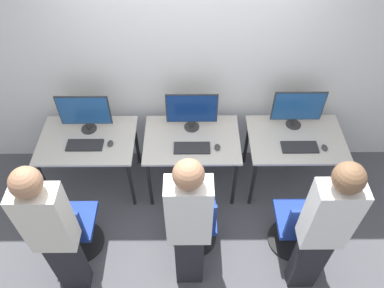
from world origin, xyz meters
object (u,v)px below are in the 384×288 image
object	(u,v)px
keyboard_left	(85,145)
mouse_left	(110,143)
mouse_center	(217,147)
person_center	(189,225)
keyboard_center	(192,148)
office_chair_center	(194,223)
monitor_left	(84,112)
office_chair_left	(73,229)
monitor_center	(192,110)
mouse_right	(325,148)
person_right	(323,229)
monitor_right	(298,108)
person_left	(53,233)
office_chair_right	(298,227)
keyboard_right	(300,147)

from	to	relation	value
keyboard_left	mouse_left	size ratio (longest dim) A/B	4.19
mouse_center	person_center	distance (m)	1.08
keyboard_center	office_chair_center	xyz separation A→B (m)	(0.02, -0.66, -0.39)
mouse_center	office_chair_center	distance (m)	0.81
monitor_left	office_chair_center	xyz separation A→B (m)	(1.14, -0.95, -0.63)
keyboard_left	office_chair_center	bearing A→B (deg)	-31.74
office_chair_left	monitor_center	size ratio (longest dim) A/B	1.65
person_center	mouse_right	distance (m)	1.74
keyboard_center	person_right	bearing A→B (deg)	-45.62
monitor_right	person_left	bearing A→B (deg)	-147.47
monitor_left	person_center	distance (m)	1.71
keyboard_left	monitor_right	bearing A→B (deg)	7.62
keyboard_left	person_right	xyz separation A→B (m)	(2.17, -1.12, 0.20)
keyboard_left	monitor_center	world-z (taller)	monitor_center
mouse_left	office_chair_left	size ratio (longest dim) A/B	0.10
monitor_right	office_chair_right	distance (m)	1.23
keyboard_left	person_left	bearing A→B (deg)	-90.13
monitor_right	keyboard_right	xyz separation A→B (m)	(0.00, -0.34, -0.24)
office_chair_center	person_left	bearing A→B (deg)	-159.41
mouse_left	keyboard_left	bearing A→B (deg)	-176.33
person_center	office_chair_right	xyz separation A→B (m)	(1.08, 0.32, -0.59)
monitor_right	office_chair_right	world-z (taller)	monitor_right
office_chair_left	person_left	distance (m)	0.69
person_center	monitor_right	world-z (taller)	person_center
keyboard_left	monitor_right	xyz separation A→B (m)	(2.24, 0.30, 0.24)
keyboard_left	mouse_center	distance (m)	1.38
person_left	mouse_right	bearing A→B (deg)	23.27
monitor_left	office_chair_left	size ratio (longest dim) A/B	0.61
keyboard_center	mouse_right	xyz separation A→B (m)	(1.38, -0.01, 0.01)
monitor_left	mouse_left	world-z (taller)	monitor_left
keyboard_right	mouse_right	xyz separation A→B (m)	(0.26, -0.01, 0.01)
mouse_left	office_chair_right	distance (m)	2.09
keyboard_left	mouse_right	world-z (taller)	mouse_right
monitor_center	mouse_right	bearing A→B (deg)	-13.39
keyboard_center	mouse_center	distance (m)	0.26
keyboard_left	person_left	size ratio (longest dim) A/B	0.22
monitor_left	person_right	world-z (taller)	person_right
mouse_center	office_chair_right	bearing A→B (deg)	-42.24
mouse_center	office_chair_right	world-z (taller)	office_chair_right
mouse_center	monitor_center	bearing A→B (deg)	129.96
monitor_center	keyboard_right	size ratio (longest dim) A/B	1.44
person_center	office_chair_right	size ratio (longest dim) A/B	1.93
person_center	keyboard_left	bearing A→B (deg)	135.53
monitor_left	mouse_right	world-z (taller)	monitor_left
office_chair_left	office_chair_center	distance (m)	1.20
person_center	keyboard_right	distance (m)	1.55
keyboard_left	person_left	distance (m)	1.15
monitor_left	keyboard_right	size ratio (longest dim) A/B	1.44
mouse_left	monitor_right	size ratio (longest dim) A/B	0.17
keyboard_center	office_chair_right	xyz separation A→B (m)	(1.04, -0.71, -0.39)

